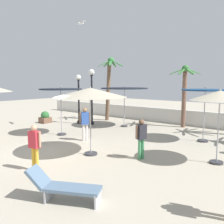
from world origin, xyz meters
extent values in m
plane|color=#B2A893|center=(0.00, 0.00, 0.00)|extent=(56.00, 56.00, 0.00)
cube|color=silver|center=(0.00, 9.63, 0.52)|extent=(25.20, 0.30, 1.04)
cylinder|color=#333338|center=(-2.66, 2.12, 0.04)|extent=(0.50, 0.50, 0.08)
cylinder|color=#A5A5AD|center=(-2.66, 2.12, 1.30)|extent=(0.05, 0.05, 2.60)
cylinder|color=black|center=(-2.66, 2.12, 2.58)|extent=(2.33, 2.33, 0.06)
sphere|color=#99999E|center=(-2.66, 2.12, 2.71)|extent=(0.08, 0.08, 0.08)
cylinder|color=#333338|center=(-1.49, 6.43, 0.04)|extent=(0.46, 0.46, 0.08)
cylinder|color=#A5A5AD|center=(-1.49, 6.43, 1.28)|extent=(0.05, 0.05, 2.57)
cylinder|color=black|center=(-1.49, 6.43, 2.55)|extent=(3.07, 3.07, 0.06)
sphere|color=#99999E|center=(-1.49, 6.43, 2.67)|extent=(0.08, 0.08, 0.08)
cylinder|color=#333338|center=(4.03, 5.70, 0.04)|extent=(0.53, 0.53, 0.08)
cylinder|color=#A5A5AD|center=(4.03, 5.70, 1.31)|extent=(0.05, 0.05, 2.61)
cylinder|color=navy|center=(4.03, 5.70, 2.59)|extent=(2.27, 2.27, 0.06)
sphere|color=#99999E|center=(4.03, 5.70, 2.72)|extent=(0.08, 0.08, 0.08)
cylinder|color=#333338|center=(1.25, 0.50, 0.04)|extent=(0.54, 0.54, 0.08)
cylinder|color=#A5A5AD|center=(1.25, 0.50, 1.22)|extent=(0.05, 0.05, 2.44)
cone|color=#B7AD93|center=(1.25, 0.50, 2.58)|extent=(2.97, 2.97, 0.37)
sphere|color=#99999E|center=(1.25, 0.50, 2.78)|extent=(0.08, 0.08, 0.08)
cylinder|color=#333338|center=(5.61, 2.70, 0.04)|extent=(0.49, 0.49, 0.08)
cylinder|color=#A5A5AD|center=(5.61, 2.70, 1.19)|extent=(0.05, 0.05, 2.39)
cone|color=#B7AD93|center=(5.61, 2.70, 2.52)|extent=(2.11, 2.11, 0.36)
sphere|color=#99999E|center=(5.61, 2.70, 2.72)|extent=(0.08, 0.08, 0.08)
cylinder|color=brown|center=(-4.05, 7.77, 2.28)|extent=(0.57, 0.29, 4.56)
sphere|color=#367E3C|center=(-3.78, 7.77, 4.55)|extent=(0.47, 0.47, 0.47)
ellipsoid|color=#367E3C|center=(-3.25, 7.87, 4.33)|extent=(1.02, 0.39, 0.52)
ellipsoid|color=#367E3C|center=(-3.53, 8.25, 4.33)|extent=(0.64, 0.98, 0.52)
ellipsoid|color=#367E3C|center=(-3.94, 8.29, 4.33)|extent=(0.49, 1.02, 0.52)
ellipsoid|color=#367E3C|center=(-4.30, 7.91, 4.33)|extent=(1.02, 0.45, 0.52)
ellipsoid|color=#367E3C|center=(-4.26, 7.52, 4.33)|extent=(0.98, 0.64, 0.52)
ellipsoid|color=#367E3C|center=(-3.93, 7.25, 4.33)|extent=(0.48, 1.02, 0.52)
ellipsoid|color=#367E3C|center=(-3.47, 7.32, 4.33)|extent=(0.73, 0.94, 0.52)
cylinder|color=brown|center=(1.62, 8.76, 1.91)|extent=(0.31, 0.28, 3.83)
sphere|color=#387336|center=(1.64, 8.76, 3.82)|extent=(0.45, 0.45, 0.45)
ellipsoid|color=#387336|center=(2.20, 8.66, 3.64)|extent=(1.09, 0.38, 0.47)
ellipsoid|color=#387336|center=(2.04, 9.16, 3.64)|extent=(0.89, 0.90, 0.47)
ellipsoid|color=#387336|center=(1.69, 9.32, 3.64)|extent=(0.28, 1.08, 0.47)
ellipsoid|color=#387336|center=(1.21, 9.12, 3.64)|extent=(0.95, 0.85, 0.47)
ellipsoid|color=#387336|center=(1.09, 8.68, 3.64)|extent=(1.09, 0.35, 0.47)
ellipsoid|color=#387336|center=(1.26, 8.34, 3.64)|extent=(0.87, 0.93, 0.47)
ellipsoid|color=#387336|center=(1.66, 8.19, 3.64)|extent=(0.23, 1.08, 0.47)
ellipsoid|color=#387336|center=(2.10, 8.42, 3.64)|extent=(0.98, 0.80, 0.47)
cylinder|color=black|center=(-4.68, 5.30, 0.10)|extent=(0.28, 0.28, 0.20)
cylinder|color=black|center=(-4.68, 5.30, 1.55)|extent=(0.12, 0.12, 3.09)
cylinder|color=black|center=(-4.68, 5.30, 3.09)|extent=(0.22, 0.22, 0.06)
sphere|color=white|center=(-4.68, 5.30, 3.28)|extent=(0.37, 0.37, 0.37)
cylinder|color=black|center=(-3.69, 5.61, 0.10)|extent=(0.28, 0.28, 0.20)
cylinder|color=black|center=(-3.69, 5.61, 1.71)|extent=(0.12, 0.12, 3.42)
cylinder|color=black|center=(-3.69, 5.61, 3.42)|extent=(0.22, 0.22, 0.06)
sphere|color=white|center=(-3.69, 5.61, 3.62)|extent=(0.41, 0.41, 0.41)
cube|color=#B7B7BC|center=(4.33, -2.36, 0.17)|extent=(0.29, 0.50, 0.35)
cube|color=#B7B7BC|center=(3.18, -2.97, 0.17)|extent=(0.29, 0.50, 0.35)
cube|color=slate|center=(3.76, -2.66, 0.35)|extent=(1.49, 1.14, 0.08)
cube|color=slate|center=(2.93, -3.10, 0.57)|extent=(0.70, 0.72, 0.53)
cylinder|color=#3F8C59|center=(3.15, 1.26, 0.40)|extent=(0.12, 0.12, 0.80)
cylinder|color=#3F8C59|center=(3.20, 1.41, 0.40)|extent=(0.12, 0.12, 0.80)
cube|color=#26262D|center=(3.17, 1.34, 1.08)|extent=(0.33, 0.41, 0.56)
sphere|color=brown|center=(3.17, 1.34, 1.47)|extent=(0.22, 0.22, 0.22)
cylinder|color=brown|center=(3.11, 1.11, 1.11)|extent=(0.08, 0.08, 0.51)
cylinder|color=brown|center=(3.24, 1.57, 1.11)|extent=(0.08, 0.08, 0.51)
cylinder|color=silver|center=(-0.71, 1.96, 0.43)|extent=(0.12, 0.12, 0.86)
cylinder|color=silver|center=(-0.62, 2.09, 0.43)|extent=(0.12, 0.12, 0.86)
cube|color=#3359B2|center=(-0.66, 2.02, 1.16)|extent=(0.40, 0.43, 0.61)
sphere|color=#936B4C|center=(-0.66, 2.02, 1.58)|extent=(0.23, 0.23, 0.23)
cylinder|color=#936B4C|center=(-0.80, 1.83, 1.19)|extent=(0.08, 0.08, 0.55)
cylinder|color=#936B4C|center=(-0.52, 2.22, 1.19)|extent=(0.08, 0.08, 0.55)
cylinder|color=gold|center=(1.17, -2.00, 0.40)|extent=(0.12, 0.12, 0.80)
cylinder|color=gold|center=(1.01, -2.03, 0.40)|extent=(0.12, 0.12, 0.80)
cube|color=#D8333F|center=(1.09, -2.01, 1.08)|extent=(0.40, 0.31, 0.57)
sphere|color=tan|center=(1.09, -2.01, 1.47)|extent=(0.22, 0.22, 0.22)
cylinder|color=tan|center=(1.33, -1.96, 1.11)|extent=(0.08, 0.08, 0.51)
cylinder|color=tan|center=(0.86, -2.06, 1.11)|extent=(0.08, 0.08, 0.51)
ellipsoid|color=white|center=(-3.10, 4.09, 6.49)|extent=(0.21, 0.34, 0.12)
sphere|color=white|center=(-3.04, 4.25, 6.52)|extent=(0.10, 0.10, 0.10)
cube|color=silver|center=(-3.37, 4.18, 6.51)|extent=(0.59, 0.31, 0.11)
cube|color=silver|center=(-2.82, 4.00, 6.51)|extent=(0.59, 0.31, 0.05)
cube|color=brown|center=(-6.79, 3.92, 0.20)|extent=(0.70, 0.70, 0.40)
sphere|color=#2D6B33|center=(-6.79, 3.92, 0.55)|extent=(0.60, 0.60, 0.60)
camera|label=1|loc=(8.30, -6.57, 3.05)|focal=39.63mm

